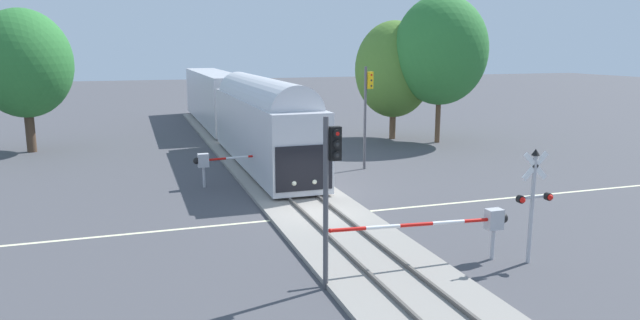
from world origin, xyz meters
TOP-DOWN VIEW (x-y plane):
  - ground_plane at (0.00, 0.00)m, footprint 220.00×220.00m
  - road_centre_stripe at (0.00, 0.00)m, footprint 44.00×0.20m
  - railway_track at (0.00, 0.00)m, footprint 4.40×80.00m
  - commuter_train at (0.00, 20.73)m, footprint 3.04×40.06m
  - crossing_gate_near at (3.28, -6.83)m, footprint 6.56×0.40m
  - crossing_signal_mast at (5.08, -7.54)m, footprint 1.36×0.44m
  - crossing_gate_far at (-3.30, 6.83)m, footprint 6.51×0.40m
  - traffic_signal_far_side at (5.81, 8.52)m, footprint 0.53×0.38m
  - traffic_signal_median at (-2.06, -7.40)m, footprint 0.53×0.38m
  - pine_left_background at (-14.27, 21.17)m, footprint 6.41×6.41m
  - maple_right_background at (14.80, 15.90)m, footprint 7.02×7.02m
  - oak_far_right at (12.31, 18.66)m, footprint 6.11×6.11m

SIDE VIEW (x-z plane):
  - ground_plane at x=0.00m, z-range 0.00..0.00m
  - road_centre_stripe at x=0.00m, z-range 0.00..0.01m
  - railway_track at x=0.00m, z-range -0.06..0.26m
  - crossing_gate_far at x=-3.30m, z-range 0.51..2.31m
  - crossing_gate_near at x=3.28m, z-range 0.52..2.32m
  - crossing_signal_mast at x=5.08m, z-range 0.44..4.40m
  - commuter_train at x=0.00m, z-range 0.21..5.37m
  - traffic_signal_median at x=-2.06m, z-range 0.90..6.19m
  - traffic_signal_far_side at x=5.81m, z-range 1.02..7.14m
  - oak_far_right at x=12.31m, z-range 0.86..10.13m
  - pine_left_background at x=-14.27m, z-range 1.20..11.03m
  - maple_right_background at x=14.80m, z-range 1.45..12.52m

